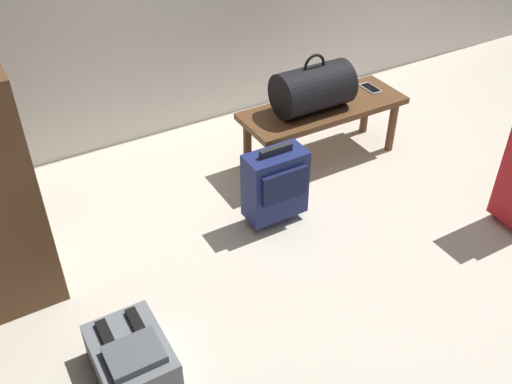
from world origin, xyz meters
TOP-DOWN VIEW (x-y plane):
  - ground_plane at (0.00, 0.00)m, footprint 6.60×6.60m
  - bench at (0.28, 0.76)m, footprint 1.00×0.36m
  - duffel_bag_black at (0.19, 0.76)m, footprint 0.44×0.26m
  - cell_phone at (0.65, 0.80)m, footprint 0.07×0.14m
  - suitcase_small_navy at (-0.28, 0.39)m, footprint 0.32×0.19m
  - backpack_grey at (-1.27, -0.15)m, footprint 0.28×0.38m

SIDE VIEW (x-z plane):
  - ground_plane at x=0.00m, z-range 0.00..0.00m
  - backpack_grey at x=-1.27m, z-range -0.01..0.20m
  - suitcase_small_navy at x=-0.28m, z-range 0.01..0.47m
  - bench at x=0.28m, z-range 0.13..0.50m
  - cell_phone at x=0.65m, z-range 0.37..0.38m
  - duffel_bag_black at x=0.19m, z-range 0.33..0.67m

